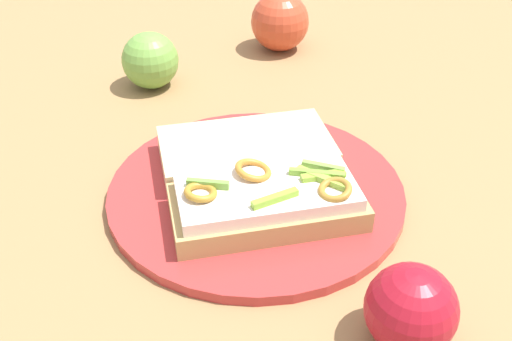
{
  "coord_description": "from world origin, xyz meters",
  "views": [
    {
      "loc": [
        -0.44,
        0.19,
        0.37
      ],
      "look_at": [
        0.0,
        0.0,
        0.03
      ],
      "focal_mm": 42.56,
      "sensor_mm": 36.0,
      "label": 1
    }
  ],
  "objects_px": {
    "sandwich": "(267,202)",
    "apple_2": "(411,309)",
    "plate": "(256,191)",
    "apple_0": "(280,22)",
    "apple_1": "(150,60)",
    "bread_slice_side": "(246,151)"
  },
  "relations": [
    {
      "from": "plate",
      "to": "sandwich",
      "type": "xyz_separation_m",
      "value": [
        -0.05,
        0.01,
        0.02
      ]
    },
    {
      "from": "sandwich",
      "to": "apple_0",
      "type": "relative_size",
      "value": 2.24
    },
    {
      "from": "apple_1",
      "to": "apple_2",
      "type": "relative_size",
      "value": 1.06
    },
    {
      "from": "bread_slice_side",
      "to": "apple_2",
      "type": "relative_size",
      "value": 2.56
    },
    {
      "from": "apple_1",
      "to": "apple_2",
      "type": "xyz_separation_m",
      "value": [
        -0.48,
        -0.07,
        -0.0
      ]
    },
    {
      "from": "plate",
      "to": "sandwich",
      "type": "bearing_deg",
      "value": 169.89
    },
    {
      "from": "sandwich",
      "to": "apple_2",
      "type": "relative_size",
      "value": 2.74
    },
    {
      "from": "plate",
      "to": "apple_1",
      "type": "height_order",
      "value": "apple_1"
    },
    {
      "from": "plate",
      "to": "bread_slice_side",
      "type": "xyz_separation_m",
      "value": [
        0.05,
        -0.01,
        0.02
      ]
    },
    {
      "from": "sandwich",
      "to": "apple_1",
      "type": "xyz_separation_m",
      "value": [
        0.31,
        0.02,
        0.01
      ]
    },
    {
      "from": "apple_0",
      "to": "apple_1",
      "type": "height_order",
      "value": "apple_0"
    },
    {
      "from": "apple_0",
      "to": "apple_1",
      "type": "xyz_separation_m",
      "value": [
        -0.04,
        0.2,
        -0.01
      ]
    },
    {
      "from": "plate",
      "to": "apple_0",
      "type": "xyz_separation_m",
      "value": [
        0.31,
        -0.17,
        0.04
      ]
    },
    {
      "from": "bread_slice_side",
      "to": "apple_0",
      "type": "relative_size",
      "value": 2.1
    },
    {
      "from": "apple_0",
      "to": "apple_2",
      "type": "height_order",
      "value": "apple_0"
    },
    {
      "from": "bread_slice_side",
      "to": "apple_1",
      "type": "bearing_deg",
      "value": -69.37
    },
    {
      "from": "sandwich",
      "to": "bread_slice_side",
      "type": "bearing_deg",
      "value": -89.73
    },
    {
      "from": "sandwich",
      "to": "bread_slice_side",
      "type": "distance_m",
      "value": 0.09
    },
    {
      "from": "bread_slice_side",
      "to": "apple_0",
      "type": "bearing_deg",
      "value": -110.98
    },
    {
      "from": "sandwich",
      "to": "apple_1",
      "type": "bearing_deg",
      "value": -75.01
    },
    {
      "from": "plate",
      "to": "apple_2",
      "type": "relative_size",
      "value": 4.26
    },
    {
      "from": "apple_2",
      "to": "plate",
      "type": "bearing_deg",
      "value": 9.05
    }
  ]
}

